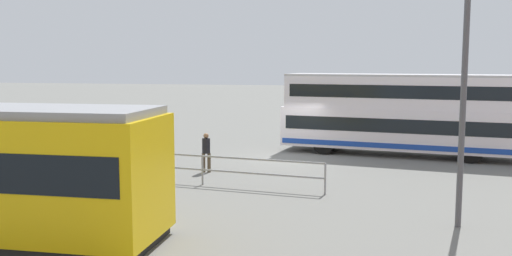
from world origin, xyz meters
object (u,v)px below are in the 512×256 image
object	(u,v)px
double_decker_bus	(402,114)
street_lamp	(464,84)
pedestrian_near_railing	(206,150)
info_sign	(130,137)

from	to	relation	value
double_decker_bus	street_lamp	size ratio (longest dim) A/B	1.77
double_decker_bus	street_lamp	xyz separation A→B (m)	(-1.09, 11.62, 1.87)
double_decker_bus	pedestrian_near_railing	distance (m)	9.89
double_decker_bus	street_lamp	world-z (taller)	street_lamp
double_decker_bus	info_sign	bearing A→B (deg)	35.28
pedestrian_near_railing	info_sign	distance (m)	3.05
double_decker_bus	street_lamp	bearing A→B (deg)	95.37
double_decker_bus	info_sign	distance (m)	12.79
double_decker_bus	pedestrian_near_railing	world-z (taller)	double_decker_bus
pedestrian_near_railing	info_sign	xyz separation A→B (m)	(2.64, 1.40, 0.62)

